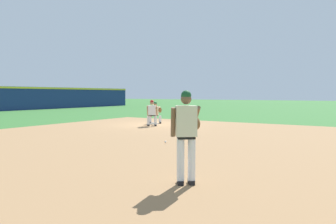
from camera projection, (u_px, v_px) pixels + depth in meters
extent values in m
plane|color=#336B2D|center=(154.00, 124.00, 19.28)|extent=(160.00, 160.00, 0.00)
cube|color=#9E754C|center=(162.00, 139.00, 12.86)|extent=(18.00, 18.00, 0.01)
cube|color=white|center=(154.00, 124.00, 19.27)|extent=(0.38, 0.38, 0.09)
sphere|color=white|center=(165.00, 142.00, 11.97)|extent=(0.07, 0.07, 0.07)
cube|color=black|center=(180.00, 182.00, 6.48)|extent=(0.27, 0.24, 0.09)
cylinder|color=white|center=(181.00, 160.00, 6.41)|extent=(0.15, 0.15, 0.84)
cube|color=black|center=(191.00, 182.00, 6.50)|extent=(0.27, 0.24, 0.09)
cylinder|color=white|center=(192.00, 159.00, 6.44)|extent=(0.15, 0.15, 0.84)
cube|color=black|center=(186.00, 137.00, 6.40)|extent=(0.36, 0.39, 0.06)
cube|color=beige|center=(186.00, 121.00, 6.38)|extent=(0.43, 0.46, 0.60)
sphere|color=brown|center=(186.00, 99.00, 6.38)|extent=(0.21, 0.21, 0.21)
sphere|color=#194C28|center=(186.00, 95.00, 6.38)|extent=(0.20, 0.20, 0.20)
cube|color=#194C28|center=(185.00, 97.00, 6.47)|extent=(0.19, 0.20, 0.02)
cylinder|color=brown|center=(173.00, 122.00, 6.44)|extent=(0.21, 0.19, 0.59)
cylinder|color=brown|center=(196.00, 115.00, 6.70)|extent=(0.47, 0.39, 0.41)
ellipsoid|color=brown|center=(195.00, 123.00, 6.79)|extent=(0.36, 0.34, 0.34)
cube|color=black|center=(160.00, 123.00, 19.76)|extent=(0.27, 0.24, 0.09)
cylinder|color=white|center=(160.00, 119.00, 19.79)|extent=(0.15, 0.15, 0.40)
cube|color=black|center=(150.00, 123.00, 19.71)|extent=(0.27, 0.24, 0.09)
cylinder|color=white|center=(150.00, 119.00, 19.74)|extent=(0.15, 0.15, 0.40)
cube|color=black|center=(155.00, 115.00, 19.75)|extent=(0.36, 0.39, 0.06)
cube|color=beige|center=(155.00, 111.00, 19.74)|extent=(0.43, 0.46, 0.52)
sphere|color=#9E7051|center=(155.00, 104.00, 19.70)|extent=(0.21, 0.21, 0.21)
sphere|color=#194C28|center=(155.00, 103.00, 19.69)|extent=(0.20, 0.20, 0.20)
cube|color=#194C28|center=(155.00, 104.00, 19.60)|extent=(0.19, 0.20, 0.02)
cylinder|color=#9E7051|center=(160.00, 109.00, 19.34)|extent=(0.52, 0.42, 0.24)
cylinder|color=#9E7051|center=(151.00, 112.00, 19.62)|extent=(0.24, 0.21, 0.58)
ellipsoid|color=brown|center=(160.00, 110.00, 19.13)|extent=(0.29, 0.29, 0.35)
cube|color=black|center=(148.00, 125.00, 18.27)|extent=(0.28, 0.22, 0.09)
cylinder|color=white|center=(148.00, 120.00, 18.21)|extent=(0.15, 0.15, 0.50)
cube|color=black|center=(156.00, 125.00, 18.24)|extent=(0.28, 0.22, 0.09)
cylinder|color=white|center=(155.00, 120.00, 18.19)|extent=(0.15, 0.15, 0.50)
cube|color=black|center=(152.00, 115.00, 18.18)|extent=(0.34, 0.39, 0.06)
cube|color=white|center=(152.00, 110.00, 18.17)|extent=(0.40, 0.47, 0.54)
sphere|color=#9E7051|center=(152.00, 103.00, 18.17)|extent=(0.21, 0.21, 0.21)
sphere|color=maroon|center=(152.00, 102.00, 18.16)|extent=(0.20, 0.20, 0.20)
cube|color=maroon|center=(152.00, 102.00, 18.25)|extent=(0.18, 0.20, 0.02)
cylinder|color=#9E7051|center=(148.00, 111.00, 18.33)|extent=(0.33, 0.23, 0.56)
cylinder|color=#9E7051|center=(157.00, 111.00, 18.30)|extent=(0.33, 0.23, 0.56)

